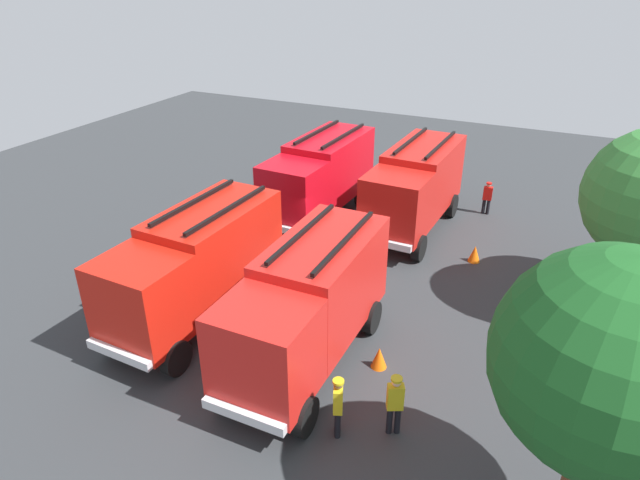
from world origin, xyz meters
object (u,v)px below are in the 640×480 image
(fire_truck_2, at_px, (415,185))
(firefighter_0, at_px, (487,197))
(fire_truck_3, at_px, (308,302))
(traffic_cone_1, at_px, (222,242))
(firefighter_2, at_px, (338,404))
(traffic_cone_0, at_px, (379,357))
(fire_truck_1, at_px, (196,263))
(fire_truck_0, at_px, (320,174))
(traffic_cone_2, at_px, (475,254))
(firefighter_1, at_px, (395,402))
(tree_2, at_px, (611,364))

(fire_truck_2, distance_m, firefighter_0, 4.38)
(fire_truck_3, relative_size, traffic_cone_1, 10.61)
(fire_truck_2, height_order, firefighter_2, fire_truck_2)
(firefighter_2, xyz_separation_m, traffic_cone_0, (-2.98, 0.07, -0.67))
(fire_truck_3, relative_size, traffic_cone_0, 10.32)
(firefighter_2, bearing_deg, traffic_cone_1, -62.38)
(fire_truck_1, height_order, firefighter_0, fire_truck_1)
(fire_truck_0, distance_m, fire_truck_1, 9.29)
(firefighter_0, bearing_deg, traffic_cone_1, -53.08)
(fire_truck_3, relative_size, traffic_cone_2, 10.25)
(fire_truck_3, xyz_separation_m, firefighter_2, (2.34, 2.00, -1.13))
(fire_truck_1, relative_size, firefighter_1, 3.99)
(firefighter_1, bearing_deg, tree_2, -130.78)
(tree_2, bearing_deg, traffic_cone_1, -118.86)
(fire_truck_2, bearing_deg, traffic_cone_0, 13.38)
(firefighter_1, bearing_deg, traffic_cone_2, -26.82)
(fire_truck_1, relative_size, fire_truck_2, 1.00)
(firefighter_1, distance_m, tree_2, 5.62)
(fire_truck_1, bearing_deg, tree_2, 76.98)
(firefighter_1, relative_size, firefighter_2, 1.02)
(fire_truck_0, distance_m, firefighter_0, 8.17)
(fire_truck_2, relative_size, tree_2, 1.07)
(fire_truck_3, bearing_deg, fire_truck_2, 179.25)
(fire_truck_3, distance_m, firefighter_2, 3.28)
(tree_2, relative_size, traffic_cone_2, 9.68)
(firefighter_1, distance_m, traffic_cone_1, 11.94)
(firefighter_2, relative_size, traffic_cone_1, 2.65)
(fire_truck_0, xyz_separation_m, fire_truck_2, (-0.57, 4.41, 0.00))
(firefighter_1, relative_size, traffic_cone_2, 2.60)
(fire_truck_1, distance_m, tree_2, 12.59)
(fire_truck_3, bearing_deg, tree_2, 69.99)
(firefighter_2, bearing_deg, traffic_cone_0, -113.05)
(firefighter_0, bearing_deg, traffic_cone_0, -8.77)
(traffic_cone_1, bearing_deg, firefighter_0, 132.03)
(fire_truck_2, height_order, firefighter_0, fire_truck_2)
(fire_truck_3, relative_size, firefighter_1, 3.94)
(traffic_cone_2, bearing_deg, fire_truck_3, -21.50)
(fire_truck_2, xyz_separation_m, traffic_cone_0, (9.73, 1.91, -1.80))
(fire_truck_1, xyz_separation_m, traffic_cone_2, (-8.01, 7.76, -1.80))
(fire_truck_0, height_order, traffic_cone_0, fire_truck_0)
(firefighter_0, xyz_separation_m, traffic_cone_1, (8.54, -9.47, -0.56))
(fire_truck_0, xyz_separation_m, firefighter_2, (12.14, 6.25, -1.13))
(tree_2, relative_size, traffic_cone_0, 9.75)
(fire_truck_0, height_order, fire_truck_3, same)
(tree_2, xyz_separation_m, traffic_cone_1, (-7.77, -14.09, -4.24))
(fire_truck_3, distance_m, firefighter_1, 3.85)
(firefighter_0, bearing_deg, firefighter_1, -3.61)
(fire_truck_2, distance_m, traffic_cone_1, 8.79)
(fire_truck_3, xyz_separation_m, firefighter_0, (-13.55, 2.89, -1.26))
(tree_2, bearing_deg, fire_truck_3, -110.10)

